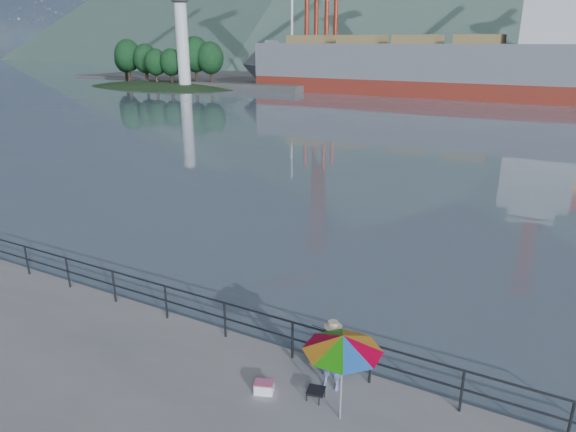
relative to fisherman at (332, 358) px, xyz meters
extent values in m
cube|color=slate|center=(-4.30, 128.87, -0.77)|extent=(500.00, 280.00, 0.00)
cylinder|color=#2D3033|center=(-4.30, 0.57, 0.23)|extent=(22.00, 0.05, 0.05)
cylinder|color=#2D3033|center=(-4.30, 0.57, -0.22)|extent=(22.00, 0.05, 0.05)
cube|color=#2D3033|center=(-4.30, 0.57, -0.27)|extent=(22.00, 0.06, 1.00)
ellipsoid|color=#263F1E|center=(-59.30, 60.87, -0.77)|extent=(48.00, 26.40, 8.40)
cylinder|color=white|center=(-53.30, 59.87, 5.73)|extent=(2.00, 2.00, 13.00)
imported|color=#1C3997|center=(0.00, 0.00, 0.00)|extent=(0.61, 0.45, 1.54)
cylinder|color=white|center=(0.57, -0.84, 0.13)|extent=(0.04, 0.04, 1.80)
cone|color=orange|center=(0.57, -0.84, 1.03)|extent=(2.09, 2.09, 0.33)
cube|color=black|center=(-0.12, -0.54, -0.55)|extent=(0.45, 0.45, 0.05)
cube|color=#2D3033|center=(-0.12, -0.54, -0.67)|extent=(0.31, 0.31, 0.19)
cube|color=white|center=(-1.23, -0.89, -0.65)|extent=(0.48, 0.40, 0.24)
cylinder|color=black|center=(-0.23, 0.75, -0.77)|extent=(0.45, 1.74, 1.26)
cube|color=maroon|center=(-15.73, 68.65, -0.02)|extent=(52.65, 9.11, 2.50)
cube|color=slate|center=(-15.73, 68.65, 3.73)|extent=(52.65, 9.11, 5.00)
cube|color=silver|center=(1.12, 68.65, 9.73)|extent=(9.00, 7.65, 7.00)
camera|label=1|loc=(3.79, -8.98, 6.64)|focal=32.00mm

